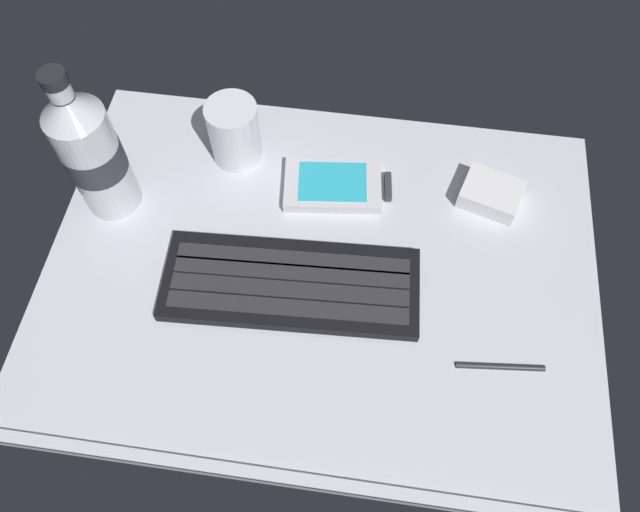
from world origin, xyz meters
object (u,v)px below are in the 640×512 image
at_px(handheld_device, 338,186).
at_px(charger_block, 491,194).
at_px(water_bottle, 92,153).
at_px(keyboard, 291,284).
at_px(juice_cup, 235,134).
at_px(stylus_pen, 501,366).

xyz_separation_m(handheld_device, charger_block, (0.19, 0.01, 0.00)).
height_order(water_bottle, charger_block, water_bottle).
xyz_separation_m(keyboard, charger_block, (0.22, 0.15, 0.00)).
xyz_separation_m(keyboard, juice_cup, (-0.10, 0.18, 0.03)).
height_order(juice_cup, stylus_pen, juice_cup).
height_order(juice_cup, water_bottle, water_bottle).
relative_size(keyboard, juice_cup, 3.48).
height_order(handheld_device, water_bottle, water_bottle).
relative_size(water_bottle, charger_block, 2.97).
relative_size(keyboard, handheld_device, 2.21).
bearing_deg(stylus_pen, water_bottle, 156.51).
distance_m(handheld_device, water_bottle, 0.29).
xyz_separation_m(handheld_device, water_bottle, (-0.27, -0.05, 0.08)).
bearing_deg(stylus_pen, handheld_device, 128.67).
relative_size(keyboard, charger_block, 4.22).
bearing_deg(keyboard, handheld_device, 75.91).
bearing_deg(stylus_pen, juice_cup, 138.51).
bearing_deg(stylus_pen, keyboard, 159.60).
relative_size(juice_cup, stylus_pen, 0.89).
height_order(keyboard, charger_block, charger_block).
distance_m(keyboard, handheld_device, 0.15).
height_order(handheld_device, stylus_pen, handheld_device).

